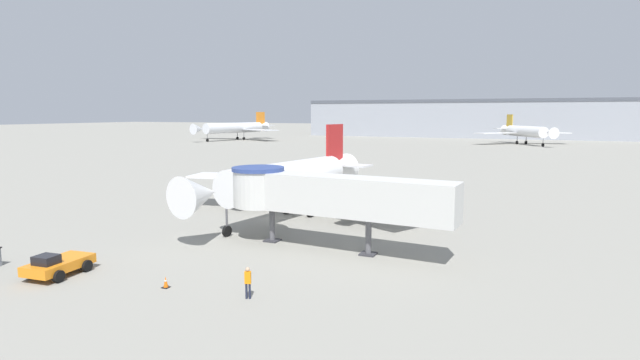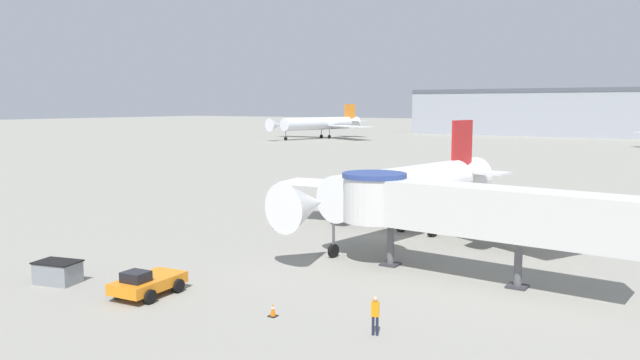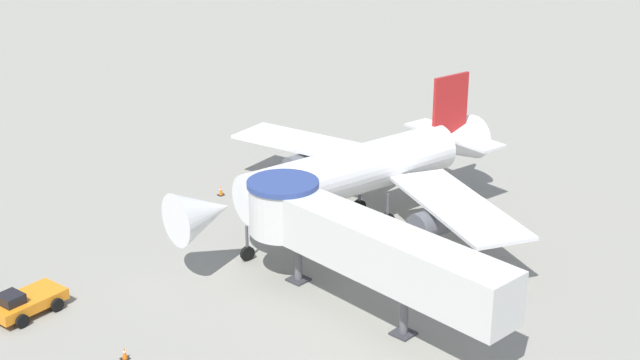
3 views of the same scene
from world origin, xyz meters
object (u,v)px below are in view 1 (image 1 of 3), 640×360
at_px(jet_bridge, 320,193).
at_px(background_jet_gold_tail, 525,131).
at_px(pushback_tug_orange, 58,265).
at_px(traffic_cone_apron_front, 166,282).
at_px(background_jet_orange_tail, 236,128).
at_px(traffic_cone_port_wing, 184,211).
at_px(ground_crew_marshaller, 248,281).
at_px(main_airplane, 290,179).

bearing_deg(jet_bridge, background_jet_gold_tail, 89.92).
distance_m(pushback_tug_orange, traffic_cone_apron_front, 7.66).
distance_m(jet_bridge, traffic_cone_apron_front, 12.89).
xyz_separation_m(traffic_cone_apron_front, background_jet_gold_tail, (15.53, 149.52, 3.88)).
height_order(background_jet_orange_tail, background_jet_gold_tail, background_jet_orange_tail).
bearing_deg(background_jet_orange_tail, background_jet_gold_tail, 19.94).
bearing_deg(traffic_cone_port_wing, background_jet_orange_tail, 120.89).
bearing_deg(traffic_cone_apron_front, ground_crew_marshaller, 4.57).
xyz_separation_m(pushback_tug_orange, traffic_cone_apron_front, (7.59, 0.93, -0.38)).
distance_m(background_jet_orange_tail, background_jet_gold_tail, 99.83).
bearing_deg(ground_crew_marshaller, background_jet_gold_tail, -113.41).
bearing_deg(background_jet_gold_tail, pushback_tug_orange, -129.64).
distance_m(traffic_cone_port_wing, traffic_cone_apron_front, 21.43).
xyz_separation_m(background_jet_orange_tail, background_jet_gold_tail, (98.84, 14.02, -0.34)).
xyz_separation_m(main_airplane, traffic_cone_apron_front, (2.18, -20.04, -3.42)).
height_order(jet_bridge, traffic_cone_apron_front, jet_bridge).
bearing_deg(ground_crew_marshaller, pushback_tug_orange, -13.48).
xyz_separation_m(main_airplane, pushback_tug_orange, (-5.42, -20.97, -3.04)).
distance_m(ground_crew_marshaller, background_jet_orange_tail, 161.57).
bearing_deg(background_jet_gold_tail, jet_bridge, -125.37).
relative_size(traffic_cone_apron_front, background_jet_gold_tail, 0.02).
distance_m(jet_bridge, ground_crew_marshaller, 11.39).
relative_size(pushback_tug_orange, background_jet_gold_tail, 0.14).
xyz_separation_m(traffic_cone_port_wing, background_jet_orange_tail, (-70.70, 118.18, 4.20)).
xyz_separation_m(pushback_tug_orange, background_jet_gold_tail, (23.13, 150.45, 3.50)).
bearing_deg(background_jet_orange_tail, ground_crew_marshaller, -44.88).
height_order(jet_bridge, pushback_tug_orange, jet_bridge).
bearing_deg(background_jet_orange_tail, pushback_tug_orange, -49.10).
bearing_deg(ground_crew_marshaller, background_jet_orange_tail, -76.22).
bearing_deg(background_jet_gold_tail, traffic_cone_apron_front, -126.83).
bearing_deg(jet_bridge, pushback_tug_orange, -130.70).
bearing_deg(main_airplane, background_jet_orange_tail, 134.36).
bearing_deg(pushback_tug_orange, jet_bridge, 40.11).
distance_m(jet_bridge, pushback_tug_orange, 17.75).
relative_size(pushback_tug_orange, ground_crew_marshaller, 2.35).
relative_size(main_airplane, ground_crew_marshaller, 14.88).
bearing_deg(traffic_cone_port_wing, jet_bridge, -18.95).
bearing_deg(traffic_cone_port_wing, main_airplane, 14.59).
height_order(jet_bridge, background_jet_orange_tail, background_jet_orange_tail).
xyz_separation_m(main_airplane, traffic_cone_port_wing, (-10.43, -2.72, -3.40)).
bearing_deg(ground_crew_marshaller, jet_bridge, -106.78).
xyz_separation_m(ground_crew_marshaller, background_jet_gold_tail, (10.28, 149.10, 3.18)).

